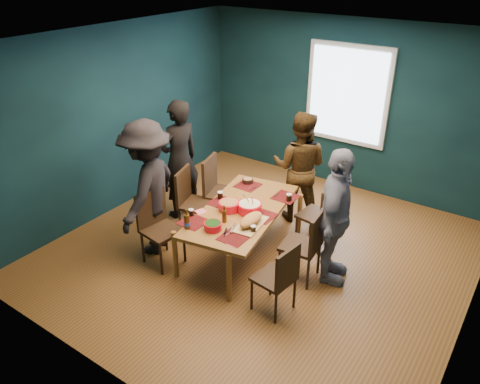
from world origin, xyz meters
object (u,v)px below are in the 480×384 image
object	(u,v)px
person_back	(300,167)
chair_left_far	(217,186)
bowl_salad	(229,206)
chair_right_near	(280,275)
chair_left_mid	(191,197)
person_near_left	(148,189)
dining_table	(242,214)
person_right	(335,218)
chair_right_mid	(308,241)
bowl_dumpling	(250,207)
chair_left_near	(157,222)
person_far_left	(179,160)
bowl_herbs	(213,226)
chair_right_far	(322,212)
cutting_board	(251,221)

from	to	relation	value
person_back	chair_left_far	bearing A→B (deg)	25.49
chair_left_far	bowl_salad	world-z (taller)	chair_left_far
chair_right_near	bowl_salad	bearing A→B (deg)	159.52
chair_left_mid	chair_right_near	world-z (taller)	chair_left_mid
person_near_left	chair_right_near	bearing A→B (deg)	68.55
dining_table	person_right	world-z (taller)	person_right
chair_right_mid	bowl_dumpling	xyz separation A→B (m)	(-0.80, -0.02, 0.21)
chair_left_mid	person_back	distance (m)	1.60
chair_left_far	chair_left_near	size ratio (longest dim) A/B	1.06
bowl_dumpling	chair_right_near	bearing A→B (deg)	-38.75
person_far_left	bowl_herbs	size ratio (longest dim) A/B	8.41
chair_right_far	bowl_dumpling	world-z (taller)	bowl_dumpling
chair_left_near	bowl_herbs	world-z (taller)	chair_left_near
person_back	bowl_dumpling	world-z (taller)	person_back
bowl_herbs	person_right	bearing A→B (deg)	34.28
person_back	bowl_dumpling	size ratio (longest dim) A/B	5.48
chair_right_far	bowl_salad	xyz separation A→B (m)	(-0.88, -0.85, 0.20)
chair_left_far	person_back	world-z (taller)	person_back
dining_table	person_near_left	size ratio (longest dim) A/B	1.08
chair_left_mid	chair_right_far	bearing A→B (deg)	6.57
dining_table	chair_right_mid	size ratio (longest dim) A/B	2.06
chair_right_mid	chair_left_mid	bearing A→B (deg)	172.75
chair_right_far	bowl_salad	world-z (taller)	chair_right_far
dining_table	bowl_dumpling	size ratio (longest dim) A/B	6.46
dining_table	chair_right_near	bearing A→B (deg)	-45.07
chair_left_mid	bowl_salad	bearing A→B (deg)	-27.98
chair_left_far	person_near_left	distance (m)	1.11
chair_left_far	bowl_salad	distance (m)	0.87
person_back	person_near_left	xyz separation A→B (m)	(-1.19, -1.80, 0.08)
chair_right_near	person_near_left	bearing A→B (deg)	-176.21
dining_table	chair_right_mid	xyz separation A→B (m)	(0.93, 0.02, -0.07)
dining_table	person_near_left	world-z (taller)	person_near_left
chair_left_mid	person_back	world-z (taller)	person_back
bowl_salad	person_near_left	bearing A→B (deg)	-154.91
person_back	chair_right_far	bearing A→B (deg)	124.54
chair_left_far	cutting_board	xyz separation A→B (m)	(1.05, -0.74, 0.16)
chair_left_near	chair_right_far	size ratio (longest dim) A/B	1.04
person_near_left	dining_table	bearing A→B (deg)	99.23
dining_table	chair_right_far	distance (m)	1.07
person_right	bowl_salad	bearing A→B (deg)	87.98
chair_right_near	bowl_salad	xyz separation A→B (m)	(-1.07, 0.57, 0.24)
bowl_salad	cutting_board	distance (m)	0.46
chair_left_mid	chair_right_far	world-z (taller)	chair_left_mid
chair_right_far	bowl_herbs	size ratio (longest dim) A/B	4.40
chair_left_far	bowl_salad	xyz separation A→B (m)	(0.63, -0.58, 0.15)
chair_left_near	chair_right_mid	bearing A→B (deg)	30.82
person_back	bowl_salad	xyz separation A→B (m)	(-0.25, -1.36, -0.07)
person_near_left	cutting_board	distance (m)	1.40
person_back	cutting_board	size ratio (longest dim) A/B	2.62
chair_left_near	person_right	world-z (taller)	person_right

